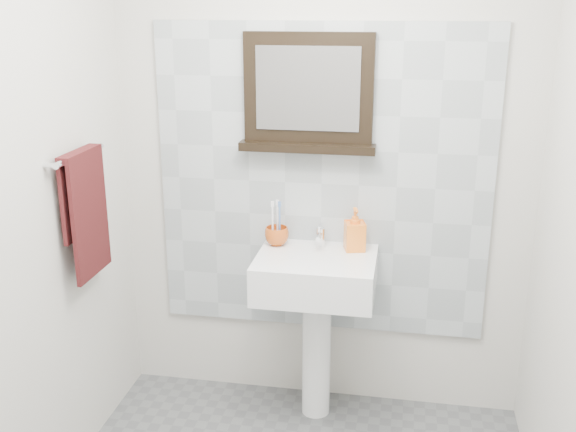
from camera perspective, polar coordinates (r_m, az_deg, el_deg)
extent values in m
cube|color=beige|center=(3.22, 2.93, 4.55)|extent=(2.00, 0.01, 2.50)
cube|color=#A2ABAF|center=(3.23, 2.88, 2.78)|extent=(1.60, 0.02, 1.50)
cylinder|color=white|center=(3.38, 2.42, -11.35)|extent=(0.14, 0.14, 0.68)
cube|color=white|center=(3.14, 2.37, -5.00)|extent=(0.55, 0.44, 0.18)
cylinder|color=silver|center=(3.09, 2.33, -3.86)|extent=(0.32, 0.32, 0.02)
cylinder|color=#4C4C4F|center=(3.09, 2.34, -3.67)|extent=(0.04, 0.04, 0.00)
cylinder|color=silver|center=(3.23, 2.77, -1.78)|extent=(0.04, 0.04, 0.09)
cylinder|color=silver|center=(3.18, 2.66, -1.71)|extent=(0.02, 0.10, 0.02)
cube|color=silver|center=(3.23, 2.81, -0.86)|extent=(0.02, 0.07, 0.01)
imported|color=#BA4C15|center=(3.24, -0.96, -1.70)|extent=(0.12, 0.12, 0.09)
cylinder|color=white|center=(3.21, -1.31, -0.73)|extent=(0.01, 0.01, 0.19)
cube|color=white|center=(3.18, -1.32, 1.03)|extent=(0.01, 0.01, 0.03)
cylinder|color=#4C6FAE|center=(3.21, -0.71, -0.76)|extent=(0.01, 0.01, 0.19)
cube|color=#4C6FAE|center=(3.18, -0.72, 1.01)|extent=(0.01, 0.01, 0.03)
cylinder|color=white|center=(3.24, -0.90, -0.60)|extent=(0.01, 0.01, 0.19)
cube|color=white|center=(3.21, -0.91, 1.15)|extent=(0.01, 0.01, 0.03)
imported|color=#FF541E|center=(3.17, 5.69, -1.13)|extent=(0.11, 0.12, 0.20)
cube|color=black|center=(3.13, 1.75, 10.78)|extent=(0.60, 0.06, 0.50)
cube|color=#99999E|center=(3.10, 1.66, 10.71)|extent=(0.48, 0.01, 0.38)
cube|color=black|center=(3.15, 1.64, 5.85)|extent=(0.64, 0.11, 0.04)
cylinder|color=silver|center=(2.94, -17.23, 4.93)|extent=(0.03, 0.40, 0.03)
cylinder|color=silver|center=(2.79, -19.53, 4.06)|extent=(0.05, 0.02, 0.02)
cylinder|color=silver|center=(3.12, -16.15, 5.72)|extent=(0.05, 0.02, 0.02)
cube|color=#340E0F|center=(3.00, -16.43, -0.11)|extent=(0.02, 0.30, 0.52)
cube|color=#340E0F|center=(2.99, -17.26, 1.57)|extent=(0.02, 0.30, 0.34)
cube|color=#340E0F|center=(2.94, -17.24, 5.03)|extent=(0.06, 0.30, 0.03)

